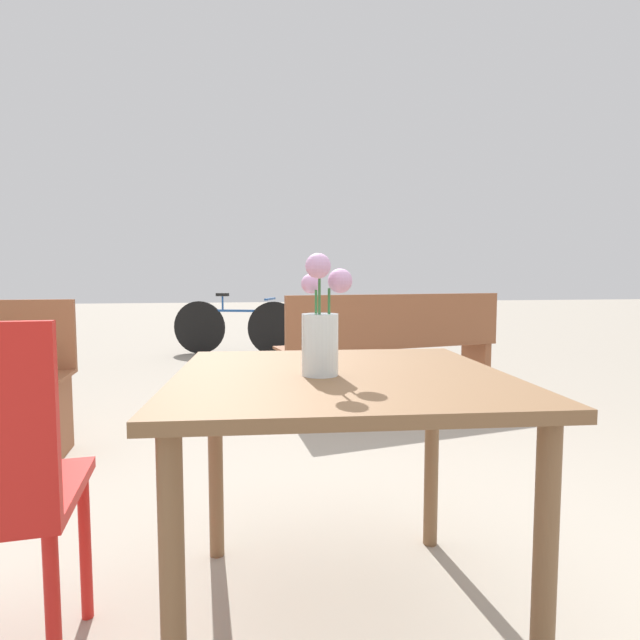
# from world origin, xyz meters

# --- Properties ---
(ground_plane) EXTENTS (40.00, 40.00, 0.00)m
(ground_plane) POSITION_xyz_m (0.00, 0.00, 0.00)
(ground_plane) COLOR #A39989
(table_front) EXTENTS (0.95, 0.94, 0.71)m
(table_front) POSITION_xyz_m (0.00, -0.00, 0.61)
(table_front) COLOR brown
(table_front) RESTS_ON ground_plane
(flower_vase) EXTENTS (0.13, 0.15, 0.32)m
(flower_vase) POSITION_xyz_m (-0.06, -0.03, 0.83)
(flower_vase) COLOR silver
(flower_vase) RESTS_ON table_front
(bench_near) EXTENTS (1.86, 0.69, 0.85)m
(bench_near) POSITION_xyz_m (0.96, 2.43, 0.47)
(bench_near) COLOR brown
(bench_near) RESTS_ON ground_plane
(bicycle) EXTENTS (1.60, 0.64, 0.79)m
(bicycle) POSITION_xyz_m (-0.23, 5.14, 0.36)
(bicycle) COLOR black
(bicycle) RESTS_ON ground_plane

